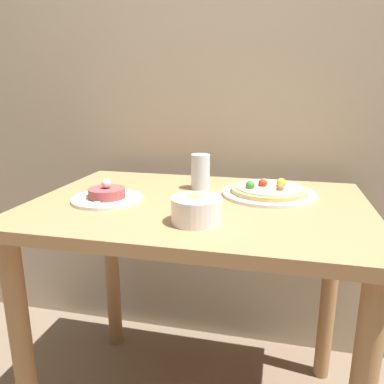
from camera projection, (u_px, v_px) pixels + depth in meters
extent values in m
cube|color=tan|center=(225.00, 45.00, 1.47)|extent=(8.00, 0.05, 2.60)
cube|color=#AD7F51|center=(199.00, 207.00, 1.16)|extent=(1.03, 0.72, 0.03)
cylinder|color=#AD7F51|center=(23.00, 357.00, 1.08)|extent=(0.06, 0.06, 0.76)
cylinder|color=#AD7F51|center=(112.00, 267.00, 1.64)|extent=(0.06, 0.06, 0.76)
cylinder|color=#AD7F51|center=(329.00, 291.00, 1.44)|extent=(0.06, 0.06, 0.76)
cylinder|color=white|center=(269.00, 194.00, 1.23)|extent=(0.30, 0.30, 0.01)
cylinder|color=#DBB26B|center=(269.00, 190.00, 1.22)|extent=(0.25, 0.25, 0.01)
cylinder|color=beige|center=(269.00, 187.00, 1.22)|extent=(0.22, 0.22, 0.00)
sphere|color=#387F33|center=(250.00, 185.00, 1.20)|extent=(0.03, 0.03, 0.03)
sphere|color=#B22D23|center=(263.00, 183.00, 1.23)|extent=(0.03, 0.03, 0.03)
sphere|color=#997047|center=(280.00, 188.00, 1.17)|extent=(0.02, 0.02, 0.02)
sphere|color=gold|center=(264.00, 183.00, 1.24)|extent=(0.03, 0.03, 0.03)
sphere|color=gold|center=(281.00, 183.00, 1.23)|extent=(0.03, 0.03, 0.03)
cylinder|color=white|center=(107.00, 199.00, 1.16)|extent=(0.22, 0.22, 0.01)
cylinder|color=#A84747|center=(107.00, 193.00, 1.16)|extent=(0.11, 0.11, 0.03)
sphere|color=silver|center=(106.00, 183.00, 1.15)|extent=(0.03, 0.03, 0.03)
cube|color=white|center=(132.00, 198.00, 1.14)|extent=(0.04, 0.02, 0.01)
cube|color=white|center=(118.00, 190.00, 1.24)|extent=(0.02, 0.04, 0.01)
cube|color=white|center=(83.00, 195.00, 1.18)|extent=(0.04, 0.02, 0.01)
cube|color=white|center=(94.00, 204.00, 1.08)|extent=(0.02, 0.04, 0.01)
cylinder|color=white|center=(197.00, 210.00, 0.96)|extent=(0.13, 0.13, 0.07)
sphere|color=#B7BC70|center=(198.00, 197.00, 0.98)|extent=(0.03, 0.03, 0.03)
sphere|color=#A3B25B|center=(190.00, 199.00, 0.97)|extent=(0.03, 0.03, 0.03)
sphere|color=#A3B25B|center=(197.00, 200.00, 0.96)|extent=(0.03, 0.03, 0.03)
cylinder|color=silver|center=(200.00, 172.00, 1.29)|extent=(0.07, 0.07, 0.12)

